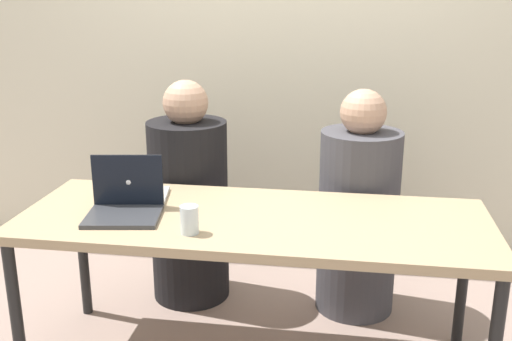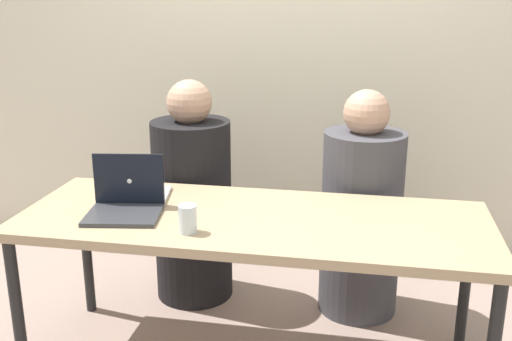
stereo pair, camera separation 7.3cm
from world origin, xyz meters
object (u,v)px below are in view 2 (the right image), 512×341
Objects in this scene: person_on_right at (361,216)px; laptop_front_left at (125,202)px; person_on_left at (193,203)px; laptop_back_left at (135,189)px; water_glass_left at (188,221)px.

person_on_right reaches higher than laptop_front_left.
person_on_left reaches higher than laptop_front_left.
laptop_front_left is at bearing 93.44° from person_on_left.
water_glass_left is (0.35, -0.33, 0.00)m from laptop_back_left.
laptop_front_left is at bearing 154.81° from water_glass_left.
laptop_front_left is at bearing 88.10° from laptop_back_left.
water_glass_left is at bearing 126.21° from laptop_back_left.
water_glass_left is (0.23, -0.82, 0.24)m from person_on_left.
person_on_left is at bearing 73.46° from laptop_front_left.
person_on_right is 1.15m from laptop_back_left.
laptop_back_left is (-0.12, -0.49, 0.24)m from person_on_left.
water_glass_left is at bearing 116.80° from person_on_left.
laptop_back_left is (-0.03, 0.18, -0.00)m from laptop_front_left.
person_on_left is 0.89m from water_glass_left.
person_on_left is at bearing -113.81° from laptop_back_left.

